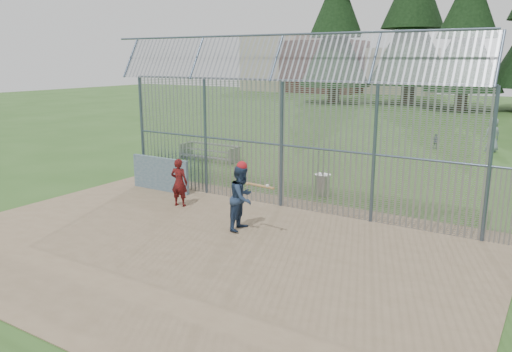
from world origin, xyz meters
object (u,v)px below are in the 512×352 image
Objects in this scene: dugout_wall at (160,174)px; onlooker at (179,182)px; batter at (242,198)px; trash_can at (322,184)px; bleacher at (210,151)px.

onlooker is at bearing -31.51° from dugout_wall.
onlooker is (-2.95, 0.81, -0.13)m from batter.
batter is 4.55m from trash_can.
trash_can is at bearing -144.73° from onlooker.
onlooker is at bearing -131.89° from trash_can.
onlooker is at bearing 69.09° from batter.
onlooker reaches higher than dugout_wall.
dugout_wall reaches higher than bleacher.
dugout_wall is at bearing -44.35° from onlooker.
trash_can is at bearing -10.00° from batter.
trash_can is (0.35, 4.50, -0.54)m from batter.
batter reaches higher than dugout_wall.
onlooker is 1.88× the size of trash_can.
dugout_wall is 5.76m from trash_can.
batter is at bearing -47.56° from bleacher.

